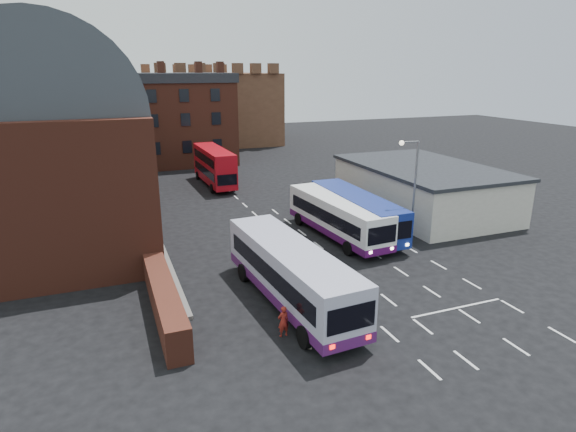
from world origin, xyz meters
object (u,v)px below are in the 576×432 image
object	(u,v)px
bus_white_outbound	(291,270)
bus_red_double	(214,166)
pedestrian_red	(283,321)
pedestrian_beige	(310,333)
bus_blue	(356,210)
bus_white_inbound	(337,215)
street_lamp	(412,183)

from	to	relation	value
bus_white_outbound	bus_red_double	bearing A→B (deg)	81.13
pedestrian_red	pedestrian_beige	bearing A→B (deg)	112.04
bus_red_double	bus_blue	bearing A→B (deg)	107.00
bus_white_inbound	bus_red_double	xyz separation A→B (m)	(-4.90, 20.92, 0.38)
bus_blue	bus_red_double	world-z (taller)	bus_red_double
pedestrian_red	bus_white_inbound	bearing A→B (deg)	-134.56
street_lamp	pedestrian_beige	bearing A→B (deg)	-140.92
pedestrian_red	bus_white_outbound	bearing A→B (deg)	-125.44
pedestrian_beige	bus_white_inbound	bearing A→B (deg)	-134.73
bus_white_outbound	bus_white_inbound	xyz separation A→B (m)	(7.50, 9.05, -0.15)
bus_white_inbound	pedestrian_red	size ratio (longest dim) A/B	7.13
bus_white_outbound	pedestrian_red	distance (m)	3.75
bus_blue	pedestrian_beige	distance (m)	17.39
bus_white_inbound	bus_red_double	distance (m)	21.49
street_lamp	bus_white_outbound	bearing A→B (deg)	-154.46
bus_white_outbound	pedestrian_red	bearing A→B (deg)	-121.70
pedestrian_beige	bus_white_outbound	bearing A→B (deg)	-113.64
bus_red_double	street_lamp	size ratio (longest dim) A/B	1.33
pedestrian_red	pedestrian_beige	world-z (taller)	pedestrian_red
bus_blue	pedestrian_red	distance (m)	16.77
bus_white_outbound	bus_white_inbound	bearing A→B (deg)	46.43
bus_white_inbound	bus_blue	xyz separation A→B (m)	(1.86, 0.40, 0.04)
bus_white_inbound	bus_blue	size ratio (longest dim) A/B	0.99
street_lamp	pedestrian_red	bearing A→B (deg)	-146.81
bus_blue	street_lamp	distance (m)	5.36
bus_white_inbound	pedestrian_red	xyz separation A→B (m)	(-9.16, -12.20, -1.03)
street_lamp	pedestrian_red	world-z (taller)	street_lamp
bus_red_double	pedestrian_red	distance (m)	33.42
bus_red_double	pedestrian_beige	world-z (taller)	bus_red_double
bus_white_inbound	street_lamp	distance (m)	6.17
street_lamp	pedestrian_red	distance (m)	16.44
pedestrian_red	pedestrian_beige	xyz separation A→B (m)	(0.82, -1.44, -0.06)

